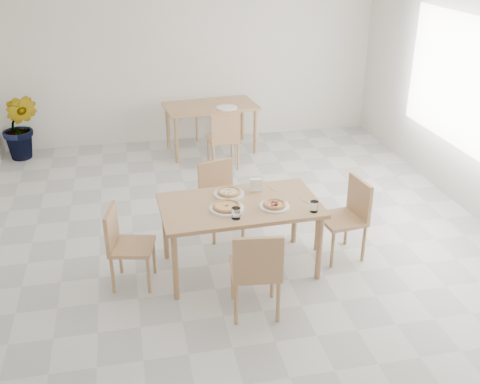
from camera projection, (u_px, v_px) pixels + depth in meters
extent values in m
plane|color=silver|center=(235.00, 241.00, 6.37)|extent=(7.00, 7.00, 0.00)
plane|color=silver|center=(190.00, 54.00, 8.86)|extent=(6.00, 0.00, 6.00)
plane|color=silver|center=(380.00, 351.00, 2.68)|extent=(6.00, 0.00, 6.00)
cube|color=white|center=(479.00, 90.00, 6.55)|extent=(1.60, 0.02, 3.20)
cube|color=#A87856|center=(240.00, 205.00, 5.56)|extent=(1.60, 0.94, 0.04)
cylinder|color=#A87856|center=(175.00, 267.00, 5.24)|extent=(0.06, 0.06, 0.71)
cylinder|color=#A87856|center=(319.00, 248.00, 5.55)|extent=(0.06, 0.06, 0.71)
cylinder|color=#A87856|center=(165.00, 229.00, 5.89)|extent=(0.06, 0.06, 0.71)
cylinder|color=#A87856|center=(295.00, 214.00, 6.21)|extent=(0.06, 0.06, 0.71)
cube|color=tan|center=(255.00, 269.00, 5.04)|extent=(0.49, 0.49, 0.04)
cube|color=tan|center=(258.00, 259.00, 4.76)|extent=(0.44, 0.09, 0.42)
cylinder|color=tan|center=(272.00, 278.00, 5.32)|extent=(0.04, 0.04, 0.43)
cylinder|color=tan|center=(233.00, 280.00, 5.29)|extent=(0.04, 0.04, 0.43)
cylinder|color=tan|center=(278.00, 302.00, 4.98)|extent=(0.04, 0.04, 0.43)
cylinder|color=tan|center=(236.00, 304.00, 4.96)|extent=(0.04, 0.04, 0.43)
cube|color=tan|center=(222.00, 200.00, 6.35)|extent=(0.50, 0.50, 0.04)
cube|color=tan|center=(215.00, 177.00, 6.41)|extent=(0.41, 0.13, 0.40)
cylinder|color=tan|center=(214.00, 228.00, 6.23)|extent=(0.04, 0.04, 0.41)
cylinder|color=tan|center=(243.00, 221.00, 6.36)|extent=(0.04, 0.04, 0.41)
cylinder|color=tan|center=(202.00, 214.00, 6.52)|extent=(0.04, 0.04, 0.41)
cylinder|color=tan|center=(230.00, 208.00, 6.66)|extent=(0.04, 0.04, 0.41)
cube|color=tan|center=(132.00, 247.00, 5.45)|extent=(0.48, 0.48, 0.04)
cube|color=tan|center=(111.00, 228.00, 5.37)|extent=(0.13, 0.40, 0.39)
cylinder|color=tan|center=(149.00, 276.00, 5.39)|extent=(0.03, 0.03, 0.39)
cylinder|color=tan|center=(154.00, 256.00, 5.70)|extent=(0.03, 0.03, 0.39)
cylinder|color=tan|center=(113.00, 275.00, 5.39)|extent=(0.03, 0.03, 0.39)
cylinder|color=tan|center=(120.00, 256.00, 5.71)|extent=(0.03, 0.03, 0.39)
cube|color=tan|center=(341.00, 219.00, 5.91)|extent=(0.48, 0.48, 0.04)
cube|color=tan|center=(359.00, 197.00, 5.87)|extent=(0.10, 0.43, 0.41)
cylinder|color=tan|center=(316.00, 233.00, 6.11)|extent=(0.04, 0.04, 0.42)
cylinder|color=tan|center=(332.00, 250.00, 5.79)|extent=(0.04, 0.04, 0.42)
cylinder|color=tan|center=(346.00, 228.00, 6.22)|extent=(0.04, 0.04, 0.42)
cylinder|color=tan|center=(364.00, 244.00, 5.91)|extent=(0.04, 0.04, 0.42)
cylinder|color=white|center=(227.00, 208.00, 5.44)|extent=(0.34, 0.34, 0.02)
cylinder|color=white|center=(229.00, 194.00, 5.73)|extent=(0.31, 0.31, 0.02)
cylinder|color=white|center=(274.00, 206.00, 5.48)|extent=(0.29, 0.29, 0.02)
cylinder|color=tan|center=(227.00, 207.00, 5.43)|extent=(0.35, 0.35, 0.01)
torus|color=tan|center=(227.00, 206.00, 5.43)|extent=(0.35, 0.35, 0.03)
cylinder|color=orange|center=(227.00, 206.00, 5.43)|extent=(0.27, 0.27, 0.01)
ellipsoid|color=#1F4F12|center=(227.00, 206.00, 5.42)|extent=(0.05, 0.05, 0.01)
cylinder|color=tan|center=(229.00, 193.00, 5.72)|extent=(0.30, 0.30, 0.01)
torus|color=tan|center=(229.00, 192.00, 5.72)|extent=(0.30, 0.30, 0.03)
cylinder|color=white|center=(229.00, 192.00, 5.72)|extent=(0.22, 0.22, 0.01)
cylinder|color=tan|center=(274.00, 205.00, 5.47)|extent=(0.26, 0.26, 0.01)
torus|color=tan|center=(274.00, 204.00, 5.47)|extent=(0.26, 0.26, 0.03)
cylinder|color=orange|center=(274.00, 204.00, 5.47)|extent=(0.19, 0.19, 0.01)
cylinder|color=white|center=(236.00, 213.00, 5.25)|extent=(0.08, 0.08, 0.11)
cylinder|color=white|center=(314.00, 207.00, 5.38)|extent=(0.08, 0.08, 0.11)
cube|color=silver|center=(256.00, 191.00, 5.81)|extent=(0.13, 0.08, 0.01)
cube|color=white|center=(256.00, 184.00, 5.78)|extent=(0.12, 0.06, 0.13)
cube|color=silver|center=(273.00, 189.00, 5.86)|extent=(0.05, 0.17, 0.01)
cube|color=silver|center=(303.00, 200.00, 5.61)|extent=(0.09, 0.18, 0.01)
cube|color=tan|center=(211.00, 106.00, 8.63)|extent=(1.46, 0.93, 0.04)
cylinder|color=tan|center=(177.00, 140.00, 8.33)|extent=(0.06, 0.06, 0.71)
cylinder|color=tan|center=(255.00, 132.00, 8.68)|extent=(0.06, 0.06, 0.71)
cylinder|color=tan|center=(168.00, 127.00, 8.89)|extent=(0.06, 0.06, 0.71)
cylinder|color=tan|center=(242.00, 119.00, 9.24)|extent=(0.06, 0.06, 0.71)
cube|color=tan|center=(223.00, 139.00, 8.17)|extent=(0.44, 0.44, 0.04)
cube|color=tan|center=(226.00, 128.00, 7.91)|extent=(0.42, 0.06, 0.40)
cylinder|color=tan|center=(232.00, 148.00, 8.47)|extent=(0.04, 0.04, 0.41)
cylinder|color=tan|center=(208.00, 150.00, 8.39)|extent=(0.04, 0.04, 0.41)
cylinder|color=tan|center=(238.00, 156.00, 8.15)|extent=(0.04, 0.04, 0.41)
cylinder|color=tan|center=(214.00, 159.00, 8.07)|extent=(0.04, 0.04, 0.41)
cube|color=tan|center=(203.00, 111.00, 9.34)|extent=(0.52, 0.52, 0.04)
cube|color=tan|center=(198.00, 95.00, 9.41)|extent=(0.43, 0.14, 0.41)
cylinder|color=tan|center=(197.00, 129.00, 9.22)|extent=(0.04, 0.04, 0.42)
cylinder|color=tan|center=(218.00, 126.00, 9.36)|extent=(0.04, 0.04, 0.42)
cylinder|color=tan|center=(189.00, 123.00, 9.53)|extent=(0.04, 0.04, 0.42)
cylinder|color=tan|center=(209.00, 120.00, 9.67)|extent=(0.04, 0.04, 0.42)
cylinder|color=white|center=(227.00, 108.00, 8.46)|extent=(0.32, 0.32, 0.02)
imported|color=#28641E|center=(21.00, 127.00, 8.42)|extent=(0.64, 0.55, 1.02)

